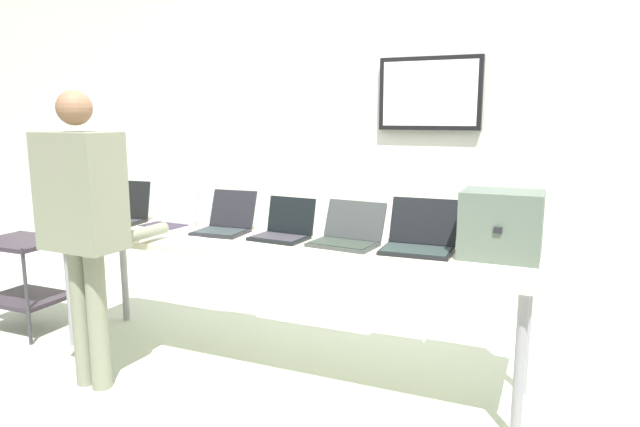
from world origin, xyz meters
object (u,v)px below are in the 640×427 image
(laptop_station_1, at_px, (170,219))
(laptop_station_5, at_px, (419,239))
(laptop_station_0, at_px, (118,213))
(laptop_station_2, at_px, (225,223))
(storage_cart, at_px, (24,270))
(person, at_px, (83,213))
(workbench, at_px, (275,250))
(equipment_box, at_px, (501,224))
(laptop_station_3, at_px, (284,229))
(laptop_station_4, at_px, (347,235))

(laptop_station_1, bearing_deg, laptop_station_5, 0.56)
(laptop_station_0, xyz_separation_m, laptop_station_2, (0.86, 0.02, -0.01))
(laptop_station_0, relative_size, storage_cart, 0.60)
(laptop_station_0, relative_size, person, 0.24)
(workbench, bearing_deg, laptop_station_5, 8.80)
(equipment_box, xyz_separation_m, laptop_station_1, (-2.10, -0.02, -0.12))
(workbench, bearing_deg, storage_cart, -175.10)
(equipment_box, distance_m, laptop_station_5, 0.44)
(laptop_station_0, distance_m, storage_cart, 0.82)
(person, height_order, storage_cart, person)
(workbench, relative_size, storage_cart, 4.58)
(equipment_box, distance_m, laptop_station_2, 1.68)
(laptop_station_3, bearing_deg, storage_cart, -172.24)
(laptop_station_3, relative_size, storage_cart, 0.52)
(equipment_box, bearing_deg, person, -160.18)
(laptop_station_3, distance_m, person, 1.13)
(laptop_station_0, bearing_deg, laptop_station_5, 0.91)
(laptop_station_2, distance_m, person, 0.86)
(laptop_station_0, height_order, laptop_station_3, laptop_station_0)
(workbench, distance_m, laptop_station_2, 0.45)
(laptop_station_3, height_order, storage_cart, laptop_station_3)
(laptop_station_2, bearing_deg, laptop_station_1, -179.54)
(laptop_station_2, bearing_deg, laptop_station_5, 0.59)
(laptop_station_1, bearing_deg, equipment_box, 0.64)
(laptop_station_4, height_order, storage_cart, laptop_station_4)
(workbench, distance_m, laptop_station_1, 0.86)
(laptop_station_0, bearing_deg, laptop_station_3, 0.17)
(laptop_station_2, bearing_deg, equipment_box, 0.69)
(workbench, bearing_deg, laptop_station_2, 164.60)
(laptop_station_5, bearing_deg, laptop_station_3, -177.93)
(laptop_station_4, relative_size, laptop_station_5, 1.03)
(laptop_station_3, bearing_deg, laptop_station_1, 179.10)
(laptop_station_4, bearing_deg, person, -150.27)
(laptop_station_1, bearing_deg, laptop_station_0, -177.72)
(workbench, height_order, laptop_station_2, laptop_station_2)
(laptop_station_3, height_order, laptop_station_5, laptop_station_5)
(laptop_station_1, distance_m, laptop_station_5, 1.68)
(laptop_station_4, bearing_deg, laptop_station_0, -179.87)
(laptop_station_2, xyz_separation_m, laptop_station_3, (0.43, -0.02, -0.00))
(workbench, bearing_deg, equipment_box, 6.17)
(laptop_station_3, xyz_separation_m, person, (-0.85, -0.72, 0.16))
(laptop_station_4, distance_m, person, 1.46)
(workbench, bearing_deg, laptop_station_4, 13.32)
(workbench, xyz_separation_m, laptop_station_0, (-1.28, 0.10, 0.12))
(storage_cart, bearing_deg, laptop_station_1, 14.36)
(workbench, relative_size, laptop_station_4, 7.51)
(equipment_box, distance_m, laptop_station_0, 2.54)
(laptop_station_1, distance_m, person, 0.75)
(workbench, xyz_separation_m, laptop_station_2, (-0.42, 0.12, 0.11))
(laptop_station_3, distance_m, laptop_station_5, 0.82)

